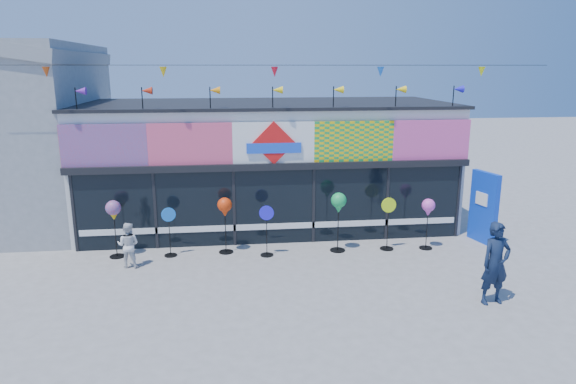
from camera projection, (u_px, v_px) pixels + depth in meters
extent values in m
plane|color=gray|center=(287.00, 290.00, 12.42)|extent=(80.00, 80.00, 0.00)
cube|color=silver|center=(267.00, 164.00, 17.73)|extent=(12.00, 5.00, 4.00)
cube|color=black|center=(274.00, 207.00, 15.46)|extent=(11.60, 0.12, 2.30)
cube|color=black|center=(274.00, 166.00, 15.13)|extent=(12.00, 0.30, 0.20)
cube|color=white|center=(274.00, 226.00, 15.58)|extent=(11.40, 0.10, 0.18)
cube|color=black|center=(266.00, 104.00, 17.24)|extent=(12.20, 5.20, 0.10)
cube|color=black|center=(74.00, 213.00, 14.79)|extent=(0.08, 0.14, 2.30)
cube|color=black|center=(155.00, 211.00, 15.05)|extent=(0.08, 0.14, 2.30)
cube|color=black|center=(234.00, 208.00, 15.32)|extent=(0.08, 0.14, 2.30)
cube|color=black|center=(313.00, 206.00, 15.59)|extent=(0.08, 0.14, 2.30)
cube|color=black|center=(387.00, 203.00, 15.86)|extent=(0.08, 0.14, 2.30)
cube|color=black|center=(458.00, 201.00, 16.12)|extent=(0.08, 0.14, 2.30)
cube|color=red|center=(104.00, 146.00, 14.43)|extent=(2.40, 0.08, 1.20)
cube|color=#E84D71|center=(190.00, 144.00, 14.71)|extent=(2.40, 0.08, 1.20)
cube|color=white|center=(274.00, 143.00, 14.98)|extent=(2.40, 0.08, 1.20)
cube|color=yellow|center=(354.00, 141.00, 15.26)|extent=(2.40, 0.08, 1.20)
cube|color=#E84D98|center=(431.00, 140.00, 15.54)|extent=(2.40, 0.08, 1.20)
cube|color=red|center=(274.00, 143.00, 14.92)|extent=(1.27, 0.06, 1.27)
cube|color=blue|center=(274.00, 148.00, 14.94)|extent=(1.60, 0.05, 0.30)
cube|color=#FC350D|center=(142.00, 218.00, 15.11)|extent=(0.78, 0.03, 0.78)
cube|color=#FBFF15|center=(195.00, 205.00, 15.21)|extent=(0.92, 0.03, 0.92)
cube|color=yellow|center=(248.00, 197.00, 15.34)|extent=(0.78, 0.03, 0.78)
cube|color=yellow|center=(299.00, 213.00, 15.65)|extent=(0.92, 0.03, 0.92)
cube|color=green|center=(350.00, 203.00, 15.77)|extent=(0.78, 0.03, 0.78)
cube|color=blue|center=(400.00, 190.00, 15.86)|extent=(0.92, 0.03, 0.92)
cylinder|color=black|center=(76.00, 100.00, 14.27)|extent=(0.03, 0.03, 0.70)
cone|color=purple|center=(80.00, 91.00, 14.23)|extent=(0.30, 0.22, 0.22)
cylinder|color=black|center=(142.00, 100.00, 14.48)|extent=(0.03, 0.03, 0.70)
cone|color=red|center=(147.00, 91.00, 14.44)|extent=(0.30, 0.22, 0.22)
cylinder|color=black|center=(210.00, 99.00, 14.70)|extent=(0.03, 0.03, 0.70)
cone|color=orange|center=(215.00, 90.00, 14.66)|extent=(0.30, 0.22, 0.22)
cylinder|color=black|center=(273.00, 99.00, 14.91)|extent=(0.03, 0.03, 0.70)
cone|color=yellow|center=(277.00, 90.00, 14.86)|extent=(0.30, 0.22, 0.22)
cylinder|color=black|center=(333.00, 98.00, 15.11)|extent=(0.03, 0.03, 0.70)
cone|color=yellow|center=(338.00, 90.00, 15.07)|extent=(0.30, 0.22, 0.22)
cylinder|color=black|center=(396.00, 98.00, 15.33)|extent=(0.03, 0.03, 0.70)
cone|color=yellow|center=(401.00, 89.00, 15.29)|extent=(0.30, 0.22, 0.22)
cylinder|color=black|center=(453.00, 97.00, 15.54)|extent=(0.03, 0.03, 0.70)
cone|color=#1E19D6|center=(458.00, 89.00, 15.50)|extent=(0.30, 0.22, 0.22)
cylinder|color=black|center=(275.00, 65.00, 14.05)|extent=(16.00, 0.01, 0.01)
cone|color=#C74612|center=(46.00, 72.00, 13.40)|extent=(0.20, 0.20, 0.28)
cone|color=yellow|center=(163.00, 72.00, 13.75)|extent=(0.20, 0.20, 0.28)
cone|color=red|center=(275.00, 72.00, 14.10)|extent=(0.20, 0.20, 0.28)
cone|color=blue|center=(380.00, 72.00, 14.44)|extent=(0.20, 0.20, 0.28)
cone|color=#EFFB15|center=(481.00, 72.00, 14.79)|extent=(0.20, 0.20, 0.28)
cube|color=#0D3CCA|center=(484.00, 207.00, 15.59)|extent=(0.41, 1.10, 2.19)
cube|color=white|center=(482.00, 199.00, 15.51)|extent=(0.16, 0.49, 0.38)
cylinder|color=black|center=(117.00, 256.00, 14.57)|extent=(0.42, 0.42, 0.03)
cylinder|color=black|center=(115.00, 233.00, 14.41)|extent=(0.03, 0.03, 1.36)
sphere|color=#E9B50C|center=(113.00, 208.00, 14.23)|extent=(0.42, 0.42, 0.42)
cone|color=#E9B50C|center=(114.00, 217.00, 14.30)|extent=(0.21, 0.21, 0.19)
cylinder|color=black|center=(171.00, 255.00, 14.66)|extent=(0.36, 0.36, 0.03)
cylinder|color=black|center=(170.00, 235.00, 14.52)|extent=(0.02, 0.02, 1.18)
cylinder|color=blue|center=(168.00, 215.00, 14.37)|extent=(0.40, 0.14, 0.40)
cylinder|color=black|center=(226.00, 252.00, 14.92)|extent=(0.42, 0.42, 0.03)
cylinder|color=black|center=(225.00, 229.00, 14.76)|extent=(0.03, 0.03, 1.35)
sphere|color=red|center=(225.00, 205.00, 14.59)|extent=(0.42, 0.42, 0.42)
cone|color=red|center=(225.00, 214.00, 14.65)|extent=(0.21, 0.21, 0.19)
cylinder|color=black|center=(267.00, 255.00, 14.69)|extent=(0.38, 0.38, 0.03)
cylinder|color=black|center=(267.00, 234.00, 14.54)|extent=(0.02, 0.02, 1.22)
cylinder|color=#201BE7|center=(266.00, 213.00, 14.39)|extent=(0.41, 0.10, 0.41)
cylinder|color=black|center=(337.00, 250.00, 15.06)|extent=(0.44, 0.44, 0.03)
cylinder|color=black|center=(338.00, 226.00, 14.89)|extent=(0.03, 0.03, 1.44)
sphere|color=green|center=(339.00, 200.00, 14.70)|extent=(0.44, 0.44, 0.44)
cone|color=green|center=(338.00, 210.00, 14.77)|extent=(0.22, 0.22, 0.20)
cylinder|color=black|center=(387.00, 249.00, 15.20)|extent=(0.40, 0.40, 0.03)
cylinder|color=black|center=(388.00, 227.00, 15.04)|extent=(0.02, 0.02, 1.30)
cylinder|color=#D7FF15|center=(389.00, 205.00, 14.88)|extent=(0.44, 0.07, 0.44)
cylinder|color=black|center=(426.00, 248.00, 15.25)|extent=(0.39, 0.39, 0.03)
cylinder|color=black|center=(427.00, 227.00, 15.10)|extent=(0.02, 0.02, 1.25)
sphere|color=#DF4AC6|center=(428.00, 205.00, 14.94)|extent=(0.39, 0.39, 0.39)
cone|color=#DF4AC6|center=(428.00, 213.00, 15.00)|extent=(0.19, 0.19, 0.17)
imported|color=#111D36|center=(496.00, 263.00, 11.52)|extent=(0.75, 0.55, 1.92)
imported|color=silver|center=(128.00, 245.00, 13.72)|extent=(0.65, 0.45, 1.24)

